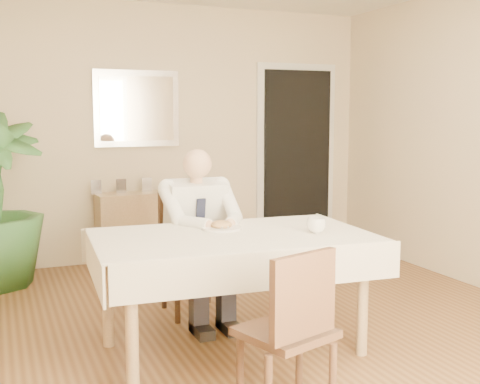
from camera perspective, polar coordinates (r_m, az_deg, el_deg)
name	(u,v)px	position (r m, az deg, el deg)	size (l,w,h in m)	color
room	(261,145)	(3.88, 1.96, 4.51)	(5.00, 5.02, 2.60)	brown
doorway	(296,159)	(6.79, 5.37, 3.18)	(0.96, 0.07, 2.10)	silver
mirror	(137,109)	(6.15, -9.75, 7.80)	(0.86, 0.04, 0.76)	silver
dining_table	(233,248)	(3.76, -0.71, -5.29)	(1.77, 1.11, 0.75)	tan
chair_far	(190,244)	(4.61, -4.75, -4.96)	(0.44, 0.44, 0.91)	#3A2513
chair_near	(293,325)	(3.00, 5.00, -12.41)	(0.51, 0.52, 0.86)	#3A2513
seated_man	(202,227)	(4.31, -3.62, -3.38)	(0.48, 0.72, 1.24)	white
plate	(221,228)	(3.91, -1.77, -3.44)	(0.26, 0.26, 0.02)	white
food	(221,225)	(3.90, -1.77, -3.12)	(0.14, 0.14, 0.06)	olive
knife	(231,227)	(3.86, -0.91, -3.30)	(0.01, 0.01, 0.13)	silver
fork	(219,228)	(3.83, -2.02, -3.38)	(0.01, 0.01, 0.13)	silver
coffee_mug	(316,225)	(3.81, 7.25, -3.15)	(0.12, 0.12, 0.09)	white
sideboard	(143,228)	(6.11, -9.20, -3.40)	(0.90, 0.31, 0.72)	tan
photo_frame_left	(96,187)	(6.02, -13.49, 0.46)	(0.10, 0.02, 0.14)	silver
photo_frame_center	(121,186)	(6.05, -11.20, 0.57)	(0.10, 0.02, 0.14)	silver
photo_frame_right	(147,185)	(6.13, -8.83, 0.70)	(0.10, 0.02, 0.14)	silver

